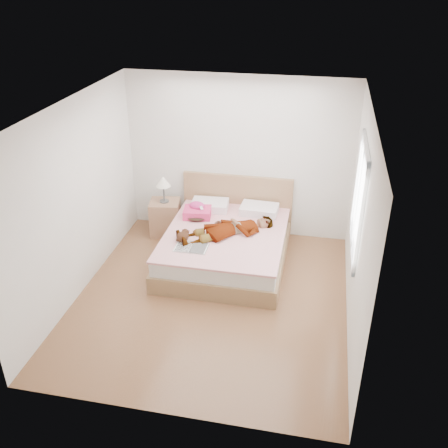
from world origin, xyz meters
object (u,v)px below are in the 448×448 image
phone (201,207)px  magazine (191,247)px  nightstand (165,215)px  towel (197,211)px  bed (226,243)px  woman (228,227)px  coffee_mug (208,234)px  plush_toy (183,236)px

phone → magazine: (0.08, -0.93, -0.17)m
nightstand → towel: bearing=-22.1°
bed → towel: bed is taller
woman → phone: bearing=-162.2°
bed → phone: bearing=146.4°
magazine → nightstand: size_ratio=0.44×
coffee_mug → nightstand: nightstand is taller
woman → coffee_mug: 0.31m
phone → plush_toy: (-0.08, -0.76, -0.10)m
bed → magazine: size_ratio=4.55×
phone → magazine: phone is taller
woman → magazine: size_ratio=3.27×
coffee_mug → plush_toy: size_ratio=0.53×
bed → magazine: 0.77m
bed → nightstand: size_ratio=2.02×
phone → coffee_mug: 0.64m
plush_toy → nightstand: nightstand is taller
bed → nightstand: nightstand is taller
woman → towel: 0.72m
bed → coffee_mug: 0.45m
nightstand → plush_toy: bearing=-59.7°
woman → coffee_mug: bearing=-89.3°
plush_toy → nightstand: (-0.61, 1.04, -0.25)m
magazine → nightstand: (-0.77, 1.22, -0.18)m
phone → towel: towel is taller
phone → coffee_mug: bearing=-100.4°
coffee_mug → plush_toy: 0.38m
magazine → nightstand: nightstand is taller
phone → coffee_mug: (0.24, -0.57, -0.12)m
phone → bed: 0.69m
phone → nightstand: 0.82m
towel → coffee_mug: size_ratio=3.23×
woman → towel: (-0.57, 0.43, -0.01)m
plush_toy → bed: bearing=39.7°
bed → nightstand: (-1.15, 0.59, 0.07)m
bed → coffee_mug: bearing=-128.7°
plush_toy → nightstand: size_ratio=0.26×
woman → plush_toy: bearing=-92.2°
plush_toy → magazine: bearing=-47.2°
phone → plush_toy: phone is taller
phone → towel: size_ratio=0.20×
woman → coffee_mug: woman is taller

